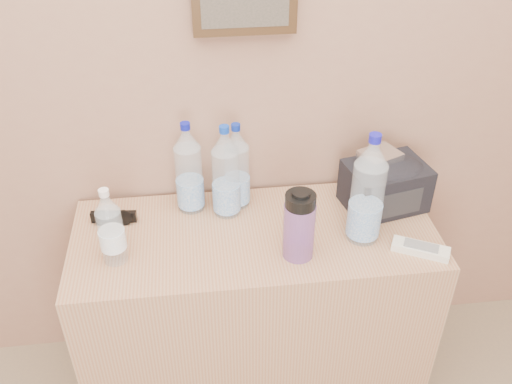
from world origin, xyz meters
TOP-DOWN VIEW (x-y plane):
  - dresser at (0.15, 1.74)m, footprint 1.15×0.48m
  - pet_large_a at (-0.04, 1.90)m, footprint 0.09×0.09m
  - pet_large_b at (0.08, 1.86)m, footprint 0.09×0.09m
  - pet_large_c at (0.11, 1.91)m, footprint 0.08×0.08m
  - pet_large_d at (0.48, 1.68)m, footprint 0.10×0.10m
  - pet_small at (-0.27, 1.67)m, footprint 0.07×0.07m
  - nalgene_bottle at (0.27, 1.63)m, footprint 0.09×0.09m
  - sunglasses at (-0.29, 1.85)m, footprint 0.15×0.07m
  - ac_remote at (0.64, 1.59)m, footprint 0.18×0.13m
  - toiletry_bag at (0.59, 1.84)m, footprint 0.29×0.23m
  - foil_packet at (0.57, 1.85)m, footprint 0.15×0.14m

SIDE VIEW (x-z plane):
  - dresser at x=0.15m, z-range 0.00..0.72m
  - ac_remote at x=0.64m, z-range 0.72..0.74m
  - sunglasses at x=-0.29m, z-range 0.72..0.76m
  - toiletry_bag at x=0.59m, z-range 0.72..0.89m
  - pet_small at x=-0.27m, z-range 0.70..0.95m
  - nalgene_bottle at x=0.27m, z-range 0.72..0.94m
  - pet_large_c at x=0.11m, z-range 0.70..1.00m
  - pet_large_a at x=-0.04m, z-range 0.70..1.02m
  - pet_large_b at x=0.08m, z-range 0.70..1.02m
  - pet_large_d at x=0.48m, z-range 0.70..1.06m
  - foil_packet at x=0.57m, z-range 0.89..0.92m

